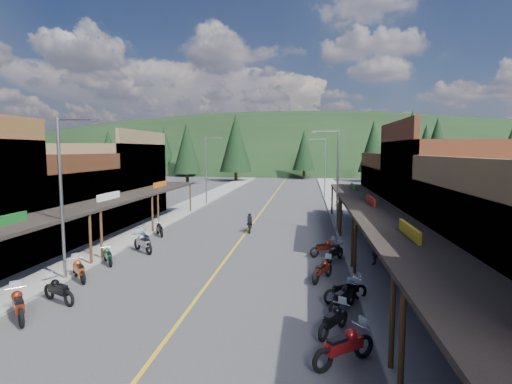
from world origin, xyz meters
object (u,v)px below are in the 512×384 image
(pine_3, at_px, (304,150))
(pine_5, at_px, (437,143))
(streetlight_0, at_px, (64,191))
(rider_on_bike, at_px, (250,224))
(bike_east_2, at_px, (344,345))
(bike_east_3, at_px, (334,319))
(pine_0, at_px, (109,150))
(pine_9, at_px, (426,151))
(pine_2, at_px, (236,143))
(bike_west_3, at_px, (18,304))
(bike_west_6, at_px, (108,255))
(pine_10, at_px, (187,148))
(pine_4, at_px, (373,146))
(pedestrian_east_a, at_px, (374,249))
(shop_west_2, at_px, (41,206))
(streetlight_1, at_px, (207,167))
(pine_7, at_px, (164,147))
(streetlight_2, at_px, (336,176))
(bike_west_5, at_px, (79,269))
(bike_west_4, at_px, (58,289))
(bike_east_6, at_px, (322,269))
(bike_west_8, at_px, (145,238))
(bike_east_5, at_px, (346,289))
(bike_east_4, at_px, (343,297))
(shop_east_3, at_px, (414,196))
(shop_east_2, at_px, (456,198))
(shop_west_3, at_px, (108,182))
(bike_east_8, at_px, (324,247))
(pedestrian_east_b, at_px, (339,206))
(pine_1, at_px, (187,147))
(pine_6, at_px, (511,150))
(pine_11, at_px, (411,145))
(pine_8, at_px, (146,153))
(bike_west_9, at_px, (160,229))
(bike_west_7, at_px, (143,242))
(bike_east_7, at_px, (335,251))
(streetlight_3, at_px, (324,165))

(pine_3, bearing_deg, pine_5, 11.31)
(streetlight_0, distance_m, rider_on_bike, 15.35)
(bike_east_2, distance_m, bike_east_3, 2.05)
(pine_0, distance_m, pine_9, 66.22)
(pine_2, xyz_separation_m, bike_west_3, (3.90, -68.50, -7.33))
(bike_west_6, bearing_deg, pine_10, 63.54)
(rider_on_bike, bearing_deg, pine_5, 55.70)
(pine_4, bearing_deg, pedestrian_east_a, -98.80)
(pine_0, height_order, pine_4, pine_4)
(shop_west_2, xyz_separation_m, streetlight_1, (6.80, 20.30, 1.93))
(pine_7, height_order, rider_on_bike, pine_7)
(streetlight_2, distance_m, bike_west_5, 19.66)
(bike_west_4, xyz_separation_m, bike_east_6, (11.18, 4.35, -0.00))
(bike_east_3, bearing_deg, pine_5, 102.30)
(streetlight_1, relative_size, pine_4, 0.64)
(bike_west_8, distance_m, bike_east_5, 15.06)
(bike_east_4, relative_size, rider_on_bike, 1.00)
(bike_east_4, relative_size, bike_east_5, 1.01)
(shop_east_3, bearing_deg, shop_east_2, -89.82)
(pine_5, bearing_deg, streetlight_0, -117.70)
(shop_west_3, xyz_separation_m, bike_west_3, (7.69, -21.80, -2.86))
(shop_east_3, bearing_deg, bike_west_8, -153.38)
(bike_east_3, xyz_separation_m, bike_east_8, (0.11, 10.47, 0.00))
(pine_3, relative_size, pedestrian_east_b, 6.45)
(pine_0, bearing_deg, pine_5, 7.70)
(pine_10, bearing_deg, bike_east_2, -68.99)
(pine_1, height_order, bike_west_4, pine_1)
(pine_4, bearing_deg, bike_west_5, -110.35)
(bike_west_6, xyz_separation_m, pedestrian_east_a, (14.89, 1.46, 0.47))
(pine_6, distance_m, pedestrian_east_a, 75.73)
(shop_east_2, height_order, streetlight_1, shop_east_2)
(shop_west_2, bearing_deg, pine_4, 61.42)
(streetlight_1, distance_m, bike_west_3, 32.74)
(pine_5, xyz_separation_m, pine_11, (-14.00, -34.00, -0.80))
(pine_8, bearing_deg, bike_west_9, -66.04)
(bike_west_5, bearing_deg, bike_west_8, 43.09)
(pine_5, bearing_deg, bike_west_3, -115.92)
(pine_10, height_order, bike_west_5, pine_10)
(shop_west_2, distance_m, pine_0, 65.88)
(bike_west_8, distance_m, bike_east_6, 12.94)
(shop_west_3, distance_m, bike_west_7, 14.45)
(pine_6, relative_size, pine_8, 1.10)
(pine_9, distance_m, bike_west_6, 57.13)
(shop_east_2, bearing_deg, bike_east_7, -161.60)
(pine_1, xyz_separation_m, pedestrian_east_b, (31.88, -54.44, -6.23))
(streetlight_3, height_order, bike_east_4, streetlight_3)
(pine_1, xyz_separation_m, bike_west_7, (18.47, -70.21, -6.57))
(pine_4, height_order, bike_west_4, pine_4)
(shop_west_3, distance_m, pine_10, 39.07)
(streetlight_1, bearing_deg, bike_east_5, -65.32)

